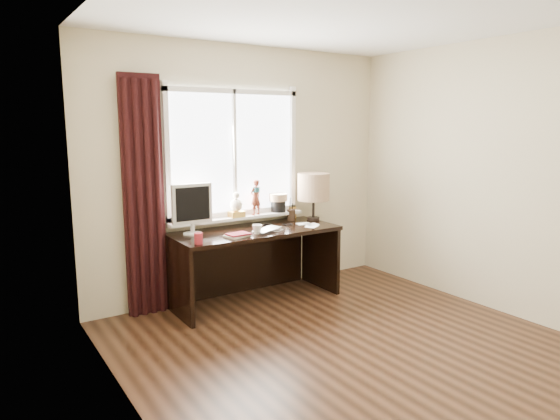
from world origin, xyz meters
TOP-DOWN VIEW (x-y plane):
  - floor at (0.00, 0.00)m, footprint 3.50×4.00m
  - ceiling at (0.00, 0.00)m, footprint 3.50×4.00m
  - wall_back at (0.00, 2.00)m, footprint 3.50×0.00m
  - wall_left at (-1.75, 0.00)m, footprint 0.00×4.00m
  - wall_right at (1.75, 0.00)m, footprint 0.00×4.00m
  - laptop at (-0.05, 1.49)m, footprint 0.42×0.36m
  - mug at (-0.19, 1.45)m, footprint 0.13×0.13m
  - red_cup at (-0.83, 1.38)m, footprint 0.07×0.07m
  - window at (-0.14, 1.95)m, footprint 1.52×0.21m
  - curtain at (-1.13, 1.91)m, footprint 0.38×0.09m
  - desk at (-0.10, 1.73)m, footprint 1.70×0.70m
  - monitor at (-0.72, 1.77)m, footprint 0.40×0.18m
  - notebook_stack at (-0.40, 1.45)m, footprint 0.25×0.21m
  - brush_holder at (0.48, 1.84)m, footprint 0.09×0.09m
  - icon_frame at (0.56, 1.93)m, footprint 0.10×0.03m
  - table_lamp at (0.70, 1.73)m, footprint 0.35×0.35m
  - loose_papers at (0.49, 1.52)m, footprint 0.23×0.31m
  - desk_cables at (0.14, 1.66)m, footprint 0.40×0.26m

SIDE VIEW (x-z plane):
  - floor at x=0.00m, z-range 0.00..0.00m
  - desk at x=-0.10m, z-range 0.13..0.88m
  - loose_papers at x=0.49m, z-range 0.75..0.75m
  - desk_cables at x=0.14m, z-range 0.75..0.76m
  - laptop at x=-0.05m, z-range 0.75..0.78m
  - notebook_stack at x=-0.40m, z-range 0.75..0.78m
  - mug at x=-0.19m, z-range 0.75..0.85m
  - red_cup at x=-0.83m, z-range 0.75..0.85m
  - brush_holder at x=0.48m, z-range 0.69..0.94m
  - icon_frame at x=0.56m, z-range 0.75..0.88m
  - monitor at x=-0.72m, z-range 0.78..1.27m
  - table_lamp at x=0.70m, z-range 0.85..1.37m
  - curtain at x=-1.13m, z-range -0.01..2.24m
  - wall_back at x=0.00m, z-range 0.00..2.60m
  - wall_left at x=-1.75m, z-range 0.00..2.60m
  - wall_right at x=1.75m, z-range 0.00..2.60m
  - window at x=-0.14m, z-range 0.60..2.00m
  - ceiling at x=0.00m, z-range 2.60..2.60m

